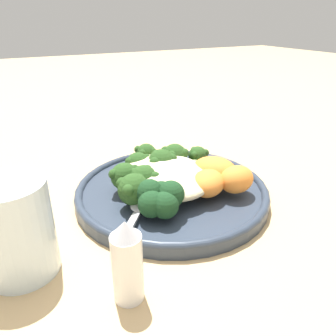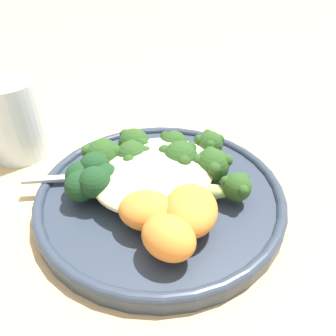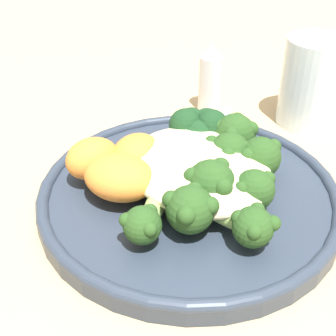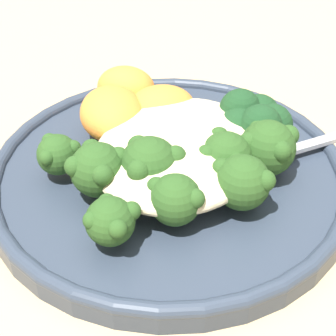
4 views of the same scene
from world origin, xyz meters
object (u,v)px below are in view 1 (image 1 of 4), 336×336
Objects in this scene: spoon at (138,209)px; sweet_potato_chunk_2 at (215,170)px; broccoli_stalk_4 at (147,167)px; kale_tuft at (160,198)px; plate at (173,190)px; broccoli_stalk_5 at (134,177)px; broccoli_stalk_2 at (154,159)px; broccoli_stalk_1 at (176,158)px; broccoli_stalk_3 at (164,165)px; broccoli_stalk_0 at (195,161)px; broccoli_stalk_7 at (143,188)px; sweet_potato_chunk_0 at (208,183)px; water_glass at (16,229)px; sweet_potato_chunk_1 at (236,179)px; quinoa_mound at (166,175)px; salt_shaker at (127,262)px; broccoli_stalk_6 at (148,179)px.

sweet_potato_chunk_2 is at bearing 141.33° from spoon.
kale_tuft is at bearing 125.11° from broccoli_stalk_4.
broccoli_stalk_5 is (-0.02, -0.06, 0.03)m from plate.
broccoli_stalk_4 reaches higher than broccoli_stalk_2.
broccoli_stalk_1 is 0.03m from broccoli_stalk_3.
kale_tuft is at bearing 144.92° from broccoli_stalk_2.
broccoli_stalk_0 is 0.13m from broccoli_stalk_7.
sweet_potato_chunk_0 is 0.54× the size of water_glass.
broccoli_stalk_7 is at bearing -107.12° from sweet_potato_chunk_1.
broccoli_stalk_1 is 0.79× the size of broccoli_stalk_7.
spoon is (0.02, -0.02, -0.02)m from broccoli_stalk_7.
broccoli_stalk_0 is 0.29m from water_glass.
water_glass is at bearing 126.32° from broccoli_stalk_1.
broccoli_stalk_0 is 0.08m from sweet_potato_chunk_0.
quinoa_mound is 1.67× the size of salt_shaker.
quinoa_mound is at bearing 106.82° from water_glass.
water_glass is 1.19× the size of salt_shaker.
plate is 2.36× the size of broccoli_stalk_5.
broccoli_stalk_0 is at bearing -135.79° from broccoli_stalk_2.
kale_tuft is at bearing -91.48° from sweet_potato_chunk_1.
plate is 3.01× the size of broccoli_stalk_4.
broccoli_stalk_3 is 0.05m from broccoli_stalk_6.
spoon is at bearing -53.91° from quinoa_mound.
broccoli_stalk_6 reaches higher than broccoli_stalk_0.
salt_shaker reaches higher than broccoli_stalk_6.
sweet_potato_chunk_2 is at bearing -130.28° from broccoli_stalk_0.
broccoli_stalk_2 is 1.42× the size of broccoli_stalk_3.
broccoli_stalk_5 reaches higher than broccoli_stalk_4.
broccoli_stalk_3 is at bearing 138.94° from broccoli_stalk_0.
broccoli_stalk_5 is (-0.02, -0.04, 0.00)m from quinoa_mound.
broccoli_stalk_6 is at bearing 98.06° from broccoli_stalk_3.
broccoli_stalk_1 and broccoli_stalk_6 have the same top height.
water_glass reaches higher than broccoli_stalk_3.
kale_tuft reaches higher than broccoli_stalk_5.
sweet_potato_chunk_0 is 0.04m from sweet_potato_chunk_1.
broccoli_stalk_2 is 0.11m from broccoli_stalk_7.
broccoli_stalk_2 is 1.15× the size of water_glass.
broccoli_stalk_5 is at bearing -105.40° from broccoli_stalk_7.
broccoli_stalk_3 reaches higher than broccoli_stalk_0.
broccoli_stalk_7 is at bearing 104.03° from water_glass.
broccoli_stalk_1 is at bearing 137.28° from quinoa_mound.
broccoli_stalk_0 is at bearing 113.42° from quinoa_mound.
broccoli_stalk_0 is 0.91× the size of broccoli_stalk_4.
sweet_potato_chunk_0 is at bearing 38.28° from quinoa_mound.
salt_shaker reaches higher than spoon.
broccoli_stalk_0 is 0.72× the size of broccoli_stalk_7.
spoon is at bearing -79.22° from sweet_potato_chunk_2.
broccoli_stalk_6 is at bearing -176.57° from spoon.
sweet_potato_chunk_2 is 0.63× the size of water_glass.
sweet_potato_chunk_0 is 0.61× the size of spoon.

